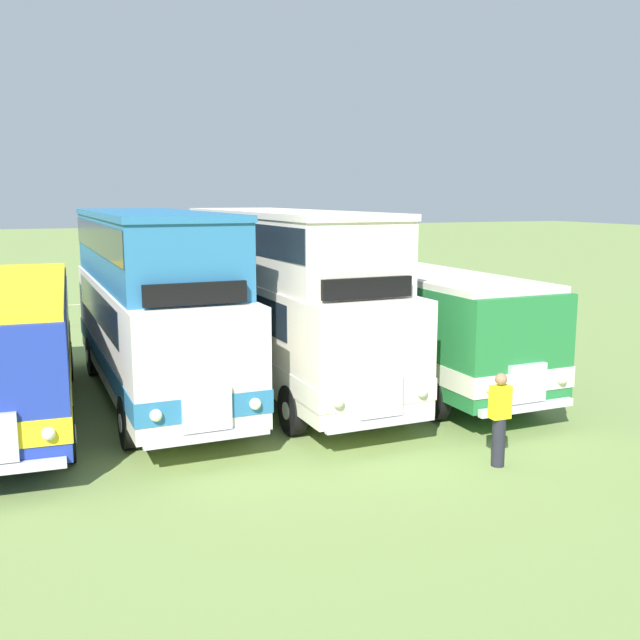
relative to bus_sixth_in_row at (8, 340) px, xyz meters
name	(u,v)px	position (x,y,z in m)	size (l,w,h in m)	color
bus_sixth_in_row	(8,340)	(0.00, 0.00, 0.00)	(2.94, 10.00, 2.99)	#1E339E
bus_seventh_in_row	(152,297)	(3.20, 0.46, 0.72)	(2.82, 10.05, 4.49)	silver
bus_eighth_in_row	(285,293)	(6.40, 0.05, 0.72)	(2.92, 10.02, 4.49)	silver
bus_ninth_in_row	(400,314)	(9.60, -0.02, 0.00)	(2.90, 10.42, 2.99)	#237538
marshal_person	(499,419)	(8.27, -6.42, -0.86)	(0.36, 0.24, 1.73)	#23232D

